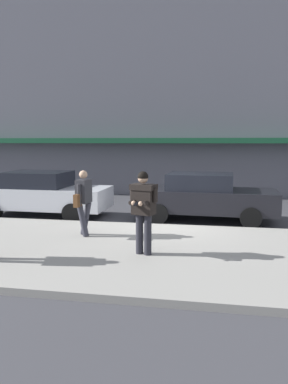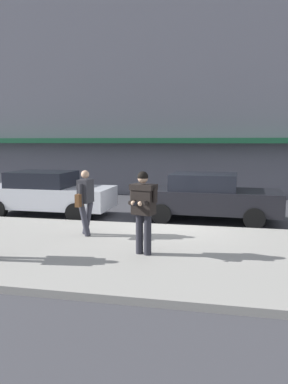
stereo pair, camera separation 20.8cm
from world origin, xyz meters
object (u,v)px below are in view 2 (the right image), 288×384
Objects in this scene: man_texting_on_phone at (143,204)px; pedestrian_with_bag at (85,199)px; parked_sedan_mid at (208,197)px; parked_sedan_near at (46,193)px.

man_texting_on_phone reaches higher than pedestrian_with_bag.
parked_sedan_near is at bearing -176.83° from parked_sedan_mid.
parked_sedan_near is 3.79m from pedestrian_with_bag.
man_texting_on_phone reaches higher than parked_sedan_near.
man_texting_on_phone is 2.24m from pedestrian_with_bag.
parked_sedan_mid is at bearing 46.19° from pedestrian_with_bag.
man_texting_on_phone is at bearing -105.13° from parked_sedan_mid.
parked_sedan_mid is 2.54× the size of man_texting_on_phone.
pedestrian_with_bag is (2.49, -2.84, 0.32)m from parked_sedan_near.
parked_sedan_near is 2.67× the size of pedestrian_with_bag.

